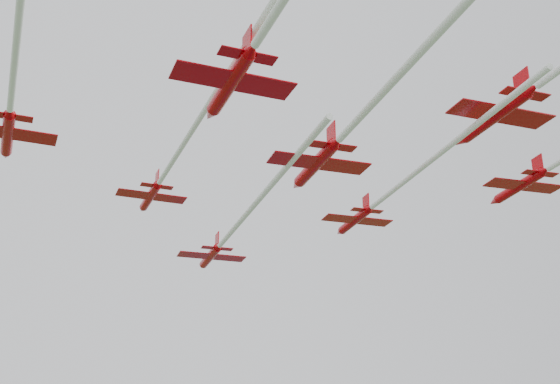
{
  "coord_description": "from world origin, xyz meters",
  "views": [
    {
      "loc": [
        -3.29,
        -73.22,
        23.46
      ],
      "look_at": [
        3.06,
        -1.97,
        51.2
      ],
      "focal_mm": 45.0,
      "sensor_mm": 36.0,
      "label": 1
    }
  ],
  "objects": [
    {
      "name": "jet_lead",
      "position": [
        -2.13,
        9.78,
        50.05
      ],
      "size": [
        14.81,
        49.22,
        2.75
      ],
      "rotation": [
        0.0,
        0.0,
        0.23
      ],
      "color": "#C00008"
    },
    {
      "name": "jet_row2_left",
      "position": [
        -8.11,
        -7.16,
        52.68
      ],
      "size": [
        17.29,
        49.4,
        2.41
      ],
      "rotation": [
        0.0,
        0.0,
        0.29
      ],
      "color": "#C00008"
    },
    {
      "name": "jet_row2_right",
      "position": [
        14.53,
        -3.28,
        50.65
      ],
      "size": [
        12.11,
        41.58,
        2.48
      ],
      "rotation": [
        0.0,
        0.0,
        0.21
      ],
      "color": "#C00008"
    },
    {
      "name": "jet_row3_left",
      "position": [
        -16.08,
        -35.71,
        49.82
      ],
      "size": [
        22.55,
        65.56,
        2.41
      ],
      "rotation": [
        0.0,
        0.0,
        0.3
      ],
      "color": "#C00008"
    },
    {
      "name": "jet_row3_mid",
      "position": [
        8.05,
        -22.86,
        50.23
      ],
      "size": [
        15.08,
        50.71,
        2.9
      ],
      "rotation": [
        0.0,
        0.0,
        0.22
      ],
      "color": "#C00008"
    },
    {
      "name": "jet_row4_left",
      "position": [
        -0.58,
        -33.73,
        50.84
      ],
      "size": [
        15.45,
        42.63,
        2.84
      ],
      "rotation": [
        0.0,
        0.0,
        0.28
      ],
      "color": "#C00008"
    }
  ]
}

